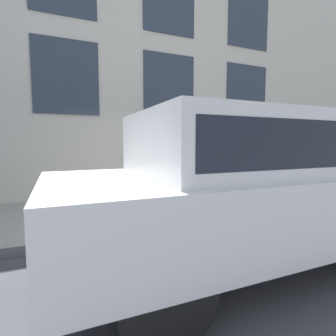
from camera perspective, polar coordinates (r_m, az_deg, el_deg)
name	(u,v)px	position (r m, az deg, el deg)	size (l,w,h in m)	color
ground_plane	(166,235)	(4.49, -0.39, -14.42)	(80.00, 80.00, 0.00)	#47474C
sidewalk	(140,210)	(5.82, -6.16, -9.04)	(2.99, 60.00, 0.15)	gray
building_facade	(120,55)	(7.58, -10.43, 23.08)	(0.33, 40.00, 7.67)	beige
fire_hydrant	(155,195)	(4.71, -2.82, -5.82)	(0.37, 0.47, 0.89)	gold
person	(179,174)	(5.28, 2.50, -1.34)	(0.30, 0.20, 1.26)	#232328
parked_truck_white_near	(249,180)	(3.43, 17.24, -2.44)	(2.01, 4.66, 1.86)	black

